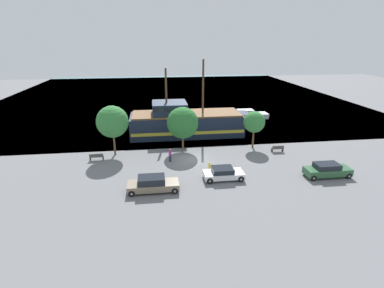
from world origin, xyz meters
name	(u,v)px	position (x,y,z in m)	size (l,w,h in m)	color
ground_plane	(193,159)	(0.00, 0.00, 0.00)	(160.00, 160.00, 0.00)	slate
water_surface	(170,94)	(0.00, 44.00, 0.00)	(80.00, 80.00, 0.00)	slate
pirate_ship	(186,122)	(0.25, 9.82, 1.92)	(17.69, 5.89, 10.93)	#192338
moored_boat_dockside	(247,115)	(12.36, 18.00, 0.60)	(7.15, 2.32, 1.57)	silver
parked_car_curb_front	(223,173)	(2.39, -5.78, 0.64)	(4.09, 1.97, 1.27)	white
parked_car_curb_mid	(153,184)	(-4.80, -7.38, 0.72)	(4.82, 1.93, 1.48)	#7F705B
parked_car_curb_rear	(327,170)	(13.30, -6.56, 0.73)	(4.72, 1.83, 1.46)	#2D5B38
fire_hydrant	(209,166)	(1.43, -3.18, 0.41)	(0.42, 0.25, 0.76)	yellow
bench_promenade_east	(278,149)	(11.05, 1.00, 0.43)	(1.54, 0.45, 0.85)	#4C4742
bench_promenade_west	(97,157)	(-11.37, 1.10, 0.43)	(1.60, 0.45, 0.85)	#4C4742
pedestrian_walking_near	(170,155)	(-2.74, -0.44, 0.82)	(0.32, 0.32, 1.63)	#232838
tree_row_east	(112,122)	(-9.39, 2.71, 4.23)	(3.85, 3.85, 6.16)	brown
tree_row_mideast	(183,123)	(-0.86, 3.23, 3.63)	(3.99, 3.99, 5.63)	brown
tree_row_midwest	(254,122)	(8.44, 3.03, 3.46)	(2.77, 2.77, 4.86)	brown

